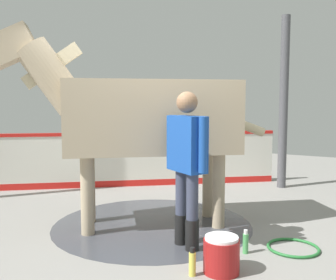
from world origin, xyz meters
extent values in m
cube|color=gray|center=(0.00, 0.00, -0.01)|extent=(16.00, 16.00, 0.02)
cylinder|color=#42444C|center=(0.13, 0.24, 0.00)|extent=(2.59, 2.59, 0.00)
cube|color=silver|center=(1.99, 1.74, 0.49)|extent=(3.48, 4.28, 0.98)
cube|color=red|center=(1.99, 1.74, 1.01)|extent=(3.49, 4.29, 0.06)
cube|color=red|center=(1.99, 1.74, 0.06)|extent=(3.48, 4.28, 0.12)
cylinder|color=#4C4C51|center=(3.24, -0.70, 1.59)|extent=(0.16, 0.16, 3.19)
cube|color=tan|center=(0.13, 0.24, 1.42)|extent=(2.07, 2.25, 0.91)
cylinder|color=tan|center=(-0.58, 0.72, 0.48)|extent=(0.16, 0.16, 0.96)
cylinder|color=tan|center=(-0.19, 1.04, 0.48)|extent=(0.16, 0.16, 0.96)
cylinder|color=tan|center=(0.45, -0.56, 0.48)|extent=(0.16, 0.16, 0.96)
cylinder|color=tan|center=(0.84, -0.24, 0.48)|extent=(0.16, 0.16, 0.96)
cylinder|color=tan|center=(-0.64, 1.19, 1.91)|extent=(0.84, 0.91, 0.95)
cube|color=#C6B793|center=(-0.64, 1.19, 2.05)|extent=(0.51, 0.61, 0.58)
cube|color=tan|center=(-0.94, 1.56, 2.27)|extent=(0.63, 0.68, 0.56)
cylinder|color=#C6B793|center=(0.87, -0.68, 1.32)|extent=(0.53, 0.62, 0.35)
cylinder|color=black|center=(-0.30, -0.41, 0.17)|extent=(0.15, 0.15, 0.34)
cylinder|color=#383D51|center=(-0.30, -0.41, 0.60)|extent=(0.13, 0.13, 0.51)
cylinder|color=black|center=(-0.41, -0.60, 0.17)|extent=(0.15, 0.15, 0.34)
cylinder|color=#383D51|center=(-0.41, -0.60, 0.60)|extent=(0.13, 0.13, 0.51)
cube|color=#19479E|center=(-0.35, -0.51, 1.15)|extent=(0.44, 0.54, 0.60)
cylinder|color=#19479E|center=(-0.20, -0.25, 1.17)|extent=(0.09, 0.09, 0.57)
cylinder|color=#19479E|center=(-0.50, -0.76, 1.17)|extent=(0.09, 0.09, 0.57)
sphere|color=#936B4C|center=(-0.35, -0.51, 1.60)|extent=(0.23, 0.23, 0.23)
cylinder|color=maroon|center=(-0.77, -1.09, 0.16)|extent=(0.34, 0.34, 0.32)
cylinder|color=white|center=(-0.77, -1.09, 0.34)|extent=(0.32, 0.32, 0.03)
cylinder|color=#D8CC4C|center=(-0.97, -0.88, 0.11)|extent=(0.07, 0.07, 0.22)
cylinder|color=black|center=(-0.97, -0.88, 0.25)|extent=(0.05, 0.05, 0.05)
cylinder|color=#4CA559|center=(-0.21, -1.14, 0.10)|extent=(0.06, 0.06, 0.21)
cylinder|color=white|center=(-0.21, -1.14, 0.23)|extent=(0.04, 0.04, 0.05)
torus|color=#267233|center=(0.16, -1.55, 0.02)|extent=(0.56, 0.56, 0.03)
camera|label=1|loc=(-4.05, -2.38, 1.60)|focal=41.07mm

